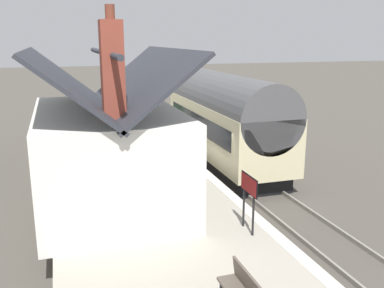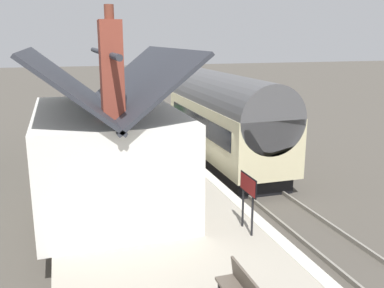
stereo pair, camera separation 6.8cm
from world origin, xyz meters
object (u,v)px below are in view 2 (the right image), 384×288
object	(u,v)px
station_building	(108,152)
bench_mid_platform	(112,115)
bench_by_lamp	(127,134)
station_sign_board	(248,189)
planter_under_sign	(140,113)
train	(225,119)
lamp_post_platform	(140,81)

from	to	relation	value
station_building	bench_mid_platform	distance (m)	13.37
bench_mid_platform	bench_by_lamp	world-z (taller)	same
station_building	station_sign_board	bearing A→B (deg)	-135.41
bench_by_lamp	station_sign_board	distance (m)	10.84
station_building	planter_under_sign	world-z (taller)	station_building
station_building	train	bearing A→B (deg)	-49.15
bench_mid_platform	lamp_post_platform	bearing A→B (deg)	-152.77
station_sign_board	lamp_post_platform	bearing A→B (deg)	1.11
bench_mid_platform	lamp_post_platform	xyz separation A→B (m)	(-2.53, -1.30, 2.26)
lamp_post_platform	bench_mid_platform	bearing A→B (deg)	27.23
train	lamp_post_platform	size ratio (longest dim) A/B	2.46
station_building	bench_by_lamp	world-z (taller)	station_building
train	bench_by_lamp	distance (m)	4.87
train	lamp_post_platform	xyz separation A→B (m)	(5.54, 2.95, 1.33)
train	planter_under_sign	world-z (taller)	train
station_sign_board	planter_under_sign	bearing A→B (deg)	-0.22
train	bench_by_lamp	world-z (taller)	train
bench_mid_platform	bench_by_lamp	xyz separation A→B (m)	(-5.83, -0.02, 0.00)
bench_mid_platform	bench_by_lamp	distance (m)	5.83
planter_under_sign	station_sign_board	world-z (taller)	station_sign_board
lamp_post_platform	train	bearing A→B (deg)	-151.98
bench_by_lamp	station_sign_board	world-z (taller)	station_sign_board
bench_mid_platform	station_sign_board	distance (m)	16.62
bench_mid_platform	planter_under_sign	size ratio (longest dim) A/B	1.30
lamp_post_platform	station_sign_board	bearing A→B (deg)	-178.89
bench_mid_platform	lamp_post_platform	size ratio (longest dim) A/B	0.36
train	lamp_post_platform	world-z (taller)	lamp_post_platform
planter_under_sign	station_building	bearing A→B (deg)	165.25
lamp_post_platform	station_building	bearing A→B (deg)	164.29
bench_by_lamp	lamp_post_platform	world-z (taller)	lamp_post_platform
station_building	lamp_post_platform	size ratio (longest dim) A/B	1.81
lamp_post_platform	station_sign_board	size ratio (longest dim) A/B	2.51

